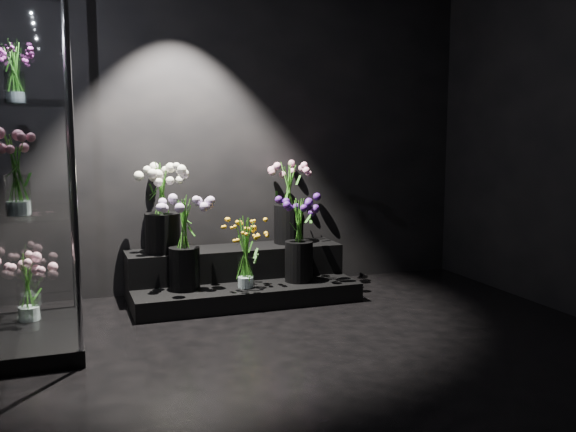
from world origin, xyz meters
name	(u,v)px	position (x,y,z in m)	size (l,w,h in m)	color
floor	(340,365)	(0.00, 0.00, 0.00)	(4.00, 4.00, 0.00)	black
wall_back	(243,123)	(0.00, 2.00, 1.40)	(4.00, 4.00, 0.00)	black
display_riser	(239,277)	(-0.14, 1.65, 0.16)	(1.75, 0.78, 0.39)	black
display_case	(22,170)	(-1.68, 0.94, 1.10)	(0.60, 1.00, 2.20)	black
bouquet_orange_bells	(245,251)	(-0.17, 1.36, 0.43)	(0.34, 0.34, 0.54)	white
bouquet_lilac	(184,233)	(-0.61, 1.48, 0.57)	(0.40, 0.40, 0.72)	black
bouquet_purple	(299,233)	(0.29, 1.42, 0.54)	(0.37, 0.37, 0.66)	black
bouquet_cream_roses	(162,201)	(-0.73, 1.75, 0.79)	(0.55, 0.55, 0.70)	black
bouquet_pink_roses	(289,196)	(0.34, 1.80, 0.79)	(0.47, 0.47, 0.69)	black
bouquet_case_pink	(17,173)	(-1.70, 0.72, 1.10)	(0.34, 0.34, 0.47)	white
bouquet_case_magenta	(14,72)	(-1.70, 1.09, 1.70)	(0.23, 0.23, 0.37)	white
bouquet_case_base_pink	(28,285)	(-1.70, 1.18, 0.34)	(0.35, 0.35, 0.44)	white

